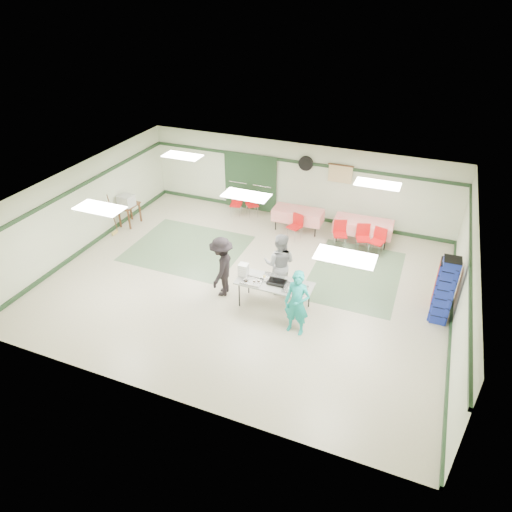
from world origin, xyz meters
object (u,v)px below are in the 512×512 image
at_px(chair_loose_b, 236,202).
at_px(chair_a, 363,235).
at_px(volunteer_grey, 279,264).
at_px(serving_table, 274,284).
at_px(crate_stack_blue_a, 445,291).
at_px(dining_table_b, 298,215).
at_px(chair_c, 378,238).
at_px(crate_stack_blue_b, 444,293).
at_px(printer_table, 129,208).
at_px(chair_b, 340,231).
at_px(broom, 112,213).
at_px(chair_d, 296,224).
at_px(crate_stack_red, 444,284).
at_px(chair_loose_a, 252,202).
at_px(volunteer_teal, 297,303).
at_px(dining_table_a, 363,226).
at_px(volunteer_dark, 222,267).
at_px(office_printer, 126,201).

bearing_deg(chair_loose_b, chair_a, -21.85).
distance_m(volunteer_grey, chair_loose_b, 4.93).
xyz_separation_m(serving_table, crate_stack_blue_a, (4.05, 1.02, 0.20)).
relative_size(dining_table_b, chair_c, 1.92).
xyz_separation_m(crate_stack_blue_b, printer_table, (-10.30, 1.46, -0.21)).
height_order(chair_b, broom, broom).
height_order(chair_d, crate_stack_red, crate_stack_red).
xyz_separation_m(chair_b, crate_stack_blue_a, (3.18, -2.72, 0.37)).
relative_size(chair_d, broom, 0.59).
bearing_deg(chair_c, chair_d, -164.25).
relative_size(dining_table_b, chair_loose_a, 2.00).
relative_size(chair_b, chair_c, 1.03).
bearing_deg(chair_loose_b, volunteer_teal, -65.06).
xyz_separation_m(crate_stack_blue_a, printer_table, (-10.30, 1.50, -0.30)).
bearing_deg(dining_table_a, volunteer_grey, -115.60).
xyz_separation_m(chair_d, printer_table, (-5.66, -1.22, 0.10)).
relative_size(serving_table, chair_a, 2.18).
relative_size(serving_table, dining_table_a, 1.06).
bearing_deg(volunteer_dark, printer_table, -125.81).
xyz_separation_m(chair_loose_b, crate_stack_blue_b, (7.17, -3.53, 0.32)).
relative_size(chair_a, crate_stack_blue_b, 0.54).
distance_m(chair_b, office_printer, 7.24).
xyz_separation_m(chair_loose_a, office_printer, (-3.65, -2.33, 0.42)).
xyz_separation_m(chair_c, crate_stack_blue_a, (1.98, -2.72, 0.38)).
xyz_separation_m(dining_table_a, crate_stack_blue_b, (2.56, -3.25, 0.26)).
bearing_deg(dining_table_a, serving_table, -110.73).
relative_size(dining_table_a, chair_loose_a, 2.23).
xyz_separation_m(volunteer_grey, volunteer_dark, (-1.39, -0.66, -0.03)).
height_order(chair_loose_a, broom, broom).
relative_size(crate_stack_blue_a, printer_table, 2.36).
distance_m(volunteer_dark, chair_a, 4.84).
height_order(chair_loose_a, crate_stack_blue_b, crate_stack_blue_b).
distance_m(volunteer_grey, chair_d, 3.10).
distance_m(volunteer_grey, broom, 6.31).
xyz_separation_m(crate_stack_red, crate_stack_blue_b, (0.00, -0.66, 0.15)).
distance_m(volunteer_dark, dining_table_b, 4.35).
distance_m(serving_table, volunteer_teal, 1.10).
xyz_separation_m(chair_loose_a, chair_loose_b, (-0.52, -0.18, -0.00)).
xyz_separation_m(chair_c, crate_stack_red, (1.98, -2.03, 0.14)).
relative_size(volunteer_teal, crate_stack_blue_a, 0.94).
bearing_deg(dining_table_a, chair_b, -139.42).
height_order(volunteer_dark, chair_a, volunteer_dark).
bearing_deg(broom, chair_d, 25.08).
height_order(dining_table_b, crate_stack_blue_b, crate_stack_blue_b).
xyz_separation_m(chair_loose_b, broom, (-3.21, -2.84, 0.24)).
distance_m(chair_loose_a, crate_stack_blue_b, 7.62).
relative_size(volunteer_grey, chair_a, 1.97).
bearing_deg(dining_table_b, volunteer_dark, -101.44).
distance_m(dining_table_b, broom, 6.18).
bearing_deg(serving_table, dining_table_a, 70.92).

